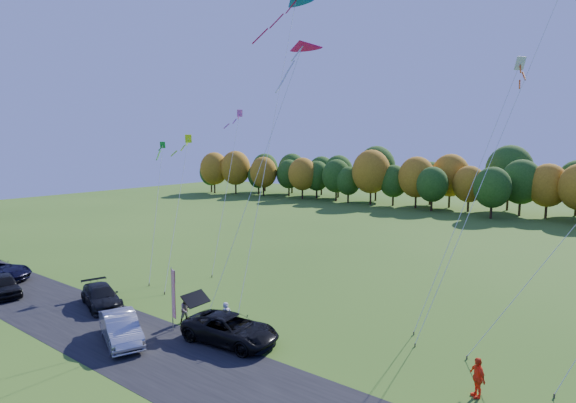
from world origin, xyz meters
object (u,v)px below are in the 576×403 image
Objects in this scene: black_suv at (231,329)px; person_east at (477,377)px; silver_sedan at (121,328)px; feather_flag at (173,293)px.

black_suv is 3.13× the size of person_east.
black_suv is at bearing -124.33° from person_east.
silver_sedan is 3.28m from feather_flag.
feather_flag is at bearing -123.56° from person_east.
person_east is 16.22m from feather_flag.
black_suv is 6.03m from silver_sedan.
black_suv is 1.16× the size of silver_sedan.
person_east is 0.46× the size of feather_flag.
black_suv is 4.02m from feather_flag.
black_suv is 1.45× the size of feather_flag.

